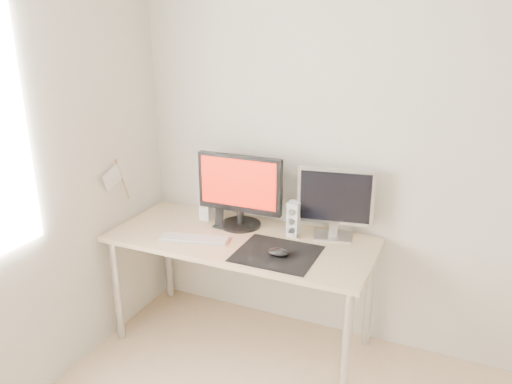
% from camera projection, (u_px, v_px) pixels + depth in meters
% --- Properties ---
extents(wall_back, '(3.50, 0.00, 3.50)m').
position_uv_depth(wall_back, '(418.00, 156.00, 2.80)').
color(wall_back, silver).
rests_on(wall_back, ground).
extents(mousepad, '(0.45, 0.40, 0.00)m').
position_uv_depth(mousepad, '(277.00, 254.00, 2.80)').
color(mousepad, black).
rests_on(mousepad, desk).
extents(mouse, '(0.12, 0.07, 0.04)m').
position_uv_depth(mouse, '(278.00, 253.00, 2.76)').
color(mouse, black).
rests_on(mouse, mousepad).
extents(desk, '(1.60, 0.70, 0.73)m').
position_uv_depth(desk, '(241.00, 249.00, 3.03)').
color(desk, '#D1B587').
rests_on(desk, ground).
extents(main_monitor, '(0.55, 0.26, 0.47)m').
position_uv_depth(main_monitor, '(240.00, 188.00, 3.09)').
color(main_monitor, black).
rests_on(main_monitor, desk).
extents(second_monitor, '(0.45, 0.19, 0.43)m').
position_uv_depth(second_monitor, '(335.00, 200.00, 2.93)').
color(second_monitor, silver).
rests_on(second_monitor, desk).
extents(speaker_left, '(0.07, 0.08, 0.22)m').
position_uv_depth(speaker_left, '(206.00, 203.00, 3.25)').
color(speaker_left, white).
rests_on(speaker_left, desk).
extents(speaker_right, '(0.07, 0.08, 0.22)m').
position_uv_depth(speaker_right, '(294.00, 219.00, 3.00)').
color(speaker_right, white).
rests_on(speaker_right, desk).
extents(keyboard, '(0.44, 0.21, 0.02)m').
position_uv_depth(keyboard, '(194.00, 239.00, 2.97)').
color(keyboard, '#BBBBBD').
rests_on(keyboard, desk).
extents(phone_dock, '(0.07, 0.06, 0.13)m').
position_uv_depth(phone_dock, '(219.00, 221.00, 3.15)').
color(phone_dock, black).
rests_on(phone_dock, desk).
extents(pennant, '(0.01, 0.23, 0.29)m').
position_uv_depth(pennant, '(116.00, 178.00, 3.08)').
color(pennant, '#A57F54').
rests_on(pennant, wall_left).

